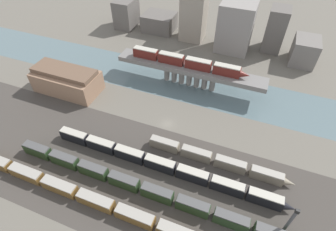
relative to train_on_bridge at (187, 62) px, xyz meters
The scene contains 17 objects.
ground_plane 27.84m from the train_on_bridge, 87.22° to the right, with size 400.00×400.00×0.00m, color #666056.
railbed_yard 50.74m from the train_on_bridge, 88.57° to the right, with size 280.00×42.00×0.01m, color #423D38.
river_water 11.18m from the train_on_bridge, ahead, with size 320.00×23.77×0.01m, color slate.
bridge 4.22m from the train_on_bridge, ahead, with size 62.75×7.87×9.07m.
train_on_bridge is the anchor object (origin of this frame).
train_yard_near 63.65m from the train_on_bridge, 99.59° to the right, with size 76.13×3.08×3.53m.
train_yard_mid 54.85m from the train_on_bridge, 84.68° to the right, with size 86.88×2.80×4.18m.
train_yard_far 45.89m from the train_on_bridge, 80.71° to the right, with size 76.88×2.74×4.18m.
train_yard_outer 43.52m from the train_on_bridge, 58.45° to the right, with size 46.57×2.67×3.66m.
warehouse_building 50.09m from the train_on_bridge, 154.10° to the right, with size 26.71×13.42×10.32m.
signal_tower 67.20m from the train_on_bridge, 48.97° to the right, with size 1.00×0.81×11.46m.
city_block_far_left 63.96m from the train_on_bridge, 140.94° to the left, with size 10.18×14.18×15.19m, color #605B56.
city_block_left 52.33m from the train_on_bridge, 125.61° to the left, with size 17.20×14.31×9.28m, color #605B56.
city_block_center 41.15m from the train_on_bridge, 103.92° to the left, with size 12.11×11.38×23.83m, color gray.
city_block_right 38.08m from the train_on_bridge, 70.98° to the left, with size 16.18×13.66×23.63m, color gray.
city_block_far_right 53.34m from the train_on_bridge, 54.64° to the left, with size 9.01×11.73×21.17m, color #605B56.
city_block_tall 58.76m from the train_on_bridge, 38.54° to the left, with size 11.03×14.22×11.90m, color slate.
Camera 1 is at (24.65, -62.29, 69.94)m, focal length 28.00 mm.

